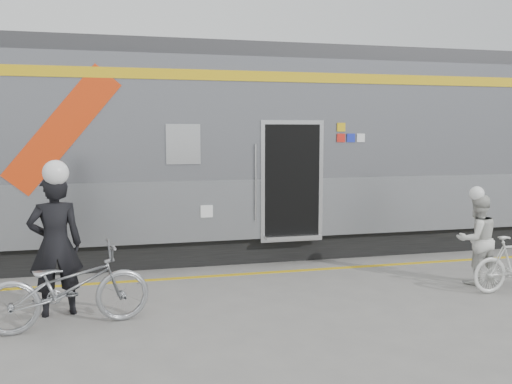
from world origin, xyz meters
name	(u,v)px	position (x,y,z in m)	size (l,w,h in m)	color
ground	(324,311)	(0.00, 0.00, 0.00)	(90.00, 90.00, 0.00)	slate
train	(166,152)	(-1.81, 4.19, 2.05)	(24.00, 3.17, 4.10)	black
safety_strip	(280,272)	(0.00, 2.15, 0.00)	(24.00, 0.12, 0.01)	gold
man	(55,245)	(-3.56, 0.73, 0.96)	(0.70, 0.46, 1.92)	black
bicycle_left	(68,287)	(-3.36, 0.18, 0.53)	(0.70, 2.01, 1.06)	#9A9CA1
woman	(477,239)	(2.90, 0.71, 0.73)	(0.71, 0.55, 1.46)	silver
helmet_man	(52,161)	(-3.56, 0.73, 2.09)	(0.33, 0.33, 0.33)	white
helmet_woman	(479,187)	(2.90, 0.71, 1.58)	(0.23, 0.23, 0.23)	white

